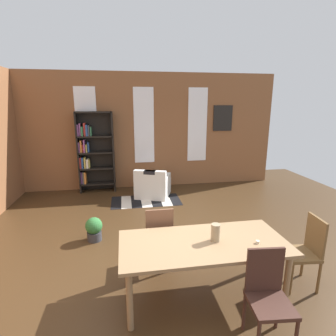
% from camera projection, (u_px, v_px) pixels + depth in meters
% --- Properties ---
extents(ground_plane, '(10.50, 10.50, 0.00)m').
position_uv_depth(ground_plane, '(169.00, 269.00, 3.86)').
color(ground_plane, '#402B17').
extents(back_wall_brick, '(7.52, 0.12, 3.17)m').
position_uv_depth(back_wall_brick, '(144.00, 131.00, 7.41)').
color(back_wall_brick, brown).
rests_on(back_wall_brick, ground).
extents(window_pane_0, '(0.55, 0.02, 2.06)m').
position_uv_depth(window_pane_0, '(87.00, 127.00, 7.06)').
color(window_pane_0, white).
extents(window_pane_1, '(0.55, 0.02, 2.06)m').
position_uv_depth(window_pane_1, '(144.00, 126.00, 7.30)').
color(window_pane_1, white).
extents(window_pane_2, '(0.55, 0.02, 2.06)m').
position_uv_depth(window_pane_2, '(197.00, 125.00, 7.55)').
color(window_pane_2, white).
extents(dining_table, '(1.99, 0.92, 0.75)m').
position_uv_depth(dining_table, '(203.00, 248.00, 3.16)').
color(dining_table, '#91704D').
rests_on(dining_table, ground).
extents(vase_on_table, '(0.11, 0.11, 0.21)m').
position_uv_depth(vase_on_table, '(216.00, 233.00, 3.14)').
color(vase_on_table, '#998466').
rests_on(vase_on_table, dining_table).
extents(tealight_candle_0, '(0.04, 0.04, 0.03)m').
position_uv_depth(tealight_candle_0, '(258.00, 242.00, 3.11)').
color(tealight_candle_0, silver).
rests_on(tealight_candle_0, dining_table).
extents(dining_chair_head_right, '(0.44, 0.44, 0.95)m').
position_uv_depth(dining_chair_head_right, '(305.00, 249.00, 3.41)').
color(dining_chair_head_right, brown).
rests_on(dining_chair_head_right, ground).
extents(dining_chair_far_left, '(0.40, 0.40, 0.95)m').
position_uv_depth(dining_chair_far_left, '(159.00, 235.00, 3.78)').
color(dining_chair_far_left, brown).
rests_on(dining_chair_far_left, ground).
extents(dining_chair_near_right, '(0.44, 0.44, 0.95)m').
position_uv_depth(dining_chair_near_right, '(268.00, 294.00, 2.62)').
color(dining_chair_near_right, '#3C221B').
rests_on(dining_chair_near_right, ground).
extents(bookshelf_tall, '(0.94, 0.31, 2.14)m').
position_uv_depth(bookshelf_tall, '(93.00, 151.00, 7.06)').
color(bookshelf_tall, black).
rests_on(bookshelf_tall, ground).
extents(armchair_white, '(1.02, 1.02, 0.75)m').
position_uv_depth(armchair_white, '(153.00, 186.00, 6.82)').
color(armchair_white, silver).
rests_on(armchair_white, ground).
extents(potted_plant_by_shelf, '(0.29, 0.29, 0.42)m').
position_uv_depth(potted_plant_by_shelf, '(94.00, 229.00, 4.62)').
color(potted_plant_by_shelf, '#333338').
rests_on(potted_plant_by_shelf, ground).
extents(striped_rug, '(1.68, 0.86, 0.01)m').
position_uv_depth(striped_rug, '(146.00, 201.00, 6.54)').
color(striped_rug, black).
rests_on(striped_rug, ground).
extents(framed_picture, '(0.56, 0.03, 0.72)m').
position_uv_depth(framed_picture, '(223.00, 118.00, 7.62)').
color(framed_picture, black).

